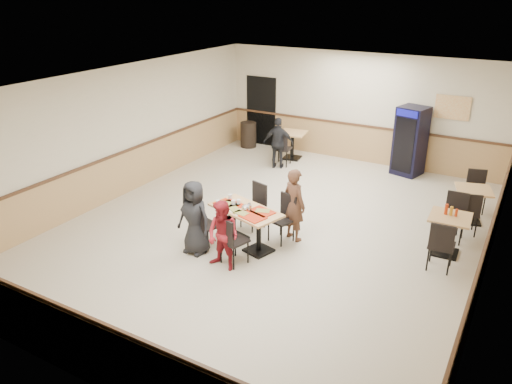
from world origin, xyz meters
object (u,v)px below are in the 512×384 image
Objects in this scene: diner_man_opposite at (294,205)px; side_table_far at (472,200)px; back_table at (293,141)px; pepsi_cooler at (410,141)px; side_table_near at (449,229)px; diner_woman_left at (195,218)px; trash_bin at (248,135)px; diner_woman_right at (223,236)px; main_table at (246,221)px; lone_diner at (278,143)px.

diner_man_opposite is 1.70× the size of side_table_far.
diner_man_opposite is at bearing -63.80° from back_table.
pepsi_cooler is (1.02, 4.80, 0.17)m from diner_man_opposite.
diner_man_opposite reaches higher than side_table_far.
pepsi_cooler reaches higher than back_table.
side_table_near reaches higher than side_table_far.
diner_woman_left reaches higher than side_table_near.
pepsi_cooler reaches higher than trash_bin.
diner_man_opposite is (0.58, 1.62, 0.09)m from diner_woman_right.
trash_bin is at bearing 116.16° from diner_woman_left.
diner_man_opposite is at bearing -87.85° from pepsi_cooler.
diner_woman_right is (0.09, -0.92, 0.13)m from main_table.
lone_diner is 0.90m from back_table.
pepsi_cooler reaches higher than diner_woman_right.
diner_man_opposite is (0.68, 0.69, 0.23)m from main_table.
side_table_near is 1.68m from side_table_far.
diner_man_opposite is at bearing 102.63° from lone_diner.
diner_woman_right is at bearing -143.11° from side_table_near.
diner_man_opposite is at bearing -162.34° from side_table_near.
diner_woman_right is at bearing -62.96° from trash_bin.
diner_woman_left reaches higher than trash_bin.
back_table is at bearing 102.13° from diner_woman_left.
lone_diner reaches higher than diner_woman_right.
side_table_far is (3.58, 3.23, -0.01)m from main_table.
main_table is 3.75m from side_table_near.
pepsi_cooler is (1.60, 6.41, 0.26)m from diner_woman_right.
side_table_near is 0.89× the size of side_table_far.
diner_woman_right is at bearing -75.28° from back_table.
lone_diner is at bearing 112.81° from diner_woman_right.
diner_man_opposite reaches higher than main_table.
diner_man_opposite reaches higher than diner_woman_right.
diner_woman_left is at bearing -117.90° from main_table.
diner_woman_left reaches higher than diner_woman_right.
lone_diner reaches higher than side_table_near.
diner_man_opposite is at bearing -138.86° from side_table_far.
diner_woman_left reaches higher than lone_diner.
lone_diner is at bearing 169.05° from side_table_far.
lone_diner is at bearing 151.55° from side_table_near.
diner_woman_right is at bearing -89.90° from pepsi_cooler.
lone_diner is 1.62× the size of side_table_far.
side_table_far is 7.10m from trash_bin.
main_table is 1.00m from diner_man_opposite.
diner_woman_left is 5.85m from back_table.
lone_diner is at bearing -36.49° from trash_bin.
side_table_far is 1.12× the size of trash_bin.
diner_woman_left is 5.80m from side_table_far.
diner_woman_left is (-0.68, -0.69, 0.20)m from main_table.
main_table is at bearing -73.73° from back_table.
back_table is at bearing 122.78° from main_table.
lone_diner is (-1.58, 5.13, 0.06)m from diner_woman_right.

